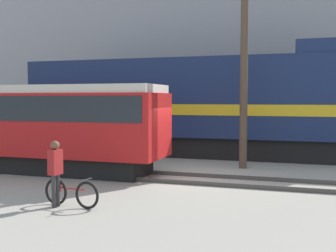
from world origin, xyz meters
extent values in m
plane|color=#9E998C|center=(0.00, 0.00, 0.00)|extent=(120.00, 120.00, 0.00)
cube|color=#47423D|center=(0.00, -1.27, 0.07)|extent=(60.00, 0.07, 0.14)
cube|color=#47423D|center=(0.00, 0.16, 0.07)|extent=(60.00, 0.07, 0.14)
cube|color=#47423D|center=(0.00, 5.09, 0.07)|extent=(60.00, 0.07, 0.14)
cube|color=#47423D|center=(0.00, 6.52, 0.07)|extent=(60.00, 0.07, 0.14)
cube|color=#99999E|center=(0.00, 13.92, 5.20)|extent=(41.07, 6.00, 10.40)
cube|color=black|center=(-1.63, 5.80, 0.50)|extent=(15.09, 2.55, 1.00)
cube|color=navy|center=(-1.63, 5.80, 2.88)|extent=(16.40, 3.00, 3.75)
cube|color=gold|center=(-1.63, 5.80, 2.31)|extent=(16.07, 3.04, 0.50)
cube|color=navy|center=(5.07, 5.80, 5.05)|extent=(3.00, 2.85, 0.60)
cube|color=black|center=(-6.22, -0.56, 0.35)|extent=(9.58, 2.00, 0.70)
cube|color=red|center=(-6.22, -0.56, 1.86)|extent=(10.89, 2.50, 2.32)
cube|color=#1E2328|center=(-6.22, -0.56, 2.47)|extent=(10.45, 2.54, 0.90)
cube|color=beige|center=(-6.22, -0.56, 3.17)|extent=(10.67, 2.38, 0.30)
torus|color=black|center=(-1.23, -5.03, 0.36)|extent=(0.72, 0.16, 0.71)
torus|color=black|center=(-2.23, -4.90, 0.36)|extent=(0.72, 0.16, 0.71)
cylinder|color=#B21E1E|center=(-1.73, -4.97, 0.48)|extent=(0.85, 0.15, 0.04)
cylinder|color=#B21E1E|center=(-2.08, -4.92, 0.52)|extent=(0.03, 0.03, 0.32)
cylinder|color=#262626|center=(-1.23, -5.03, 0.76)|extent=(0.08, 0.44, 0.02)
cylinder|color=#333333|center=(-2.11, -4.99, 0.42)|extent=(0.11, 0.11, 0.85)
cylinder|color=#333333|center=(-2.14, -5.15, 0.42)|extent=(0.11, 0.11, 0.85)
cube|color=maroon|center=(-2.12, -5.07, 1.17)|extent=(0.27, 0.39, 0.65)
sphere|color=brown|center=(-2.12, -5.07, 1.61)|extent=(0.23, 0.23, 0.23)
cylinder|color=#4C3D2D|center=(1.65, 2.62, 4.52)|extent=(0.31, 0.31, 9.03)
camera|label=1|loc=(4.01, -14.44, 2.81)|focal=45.00mm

